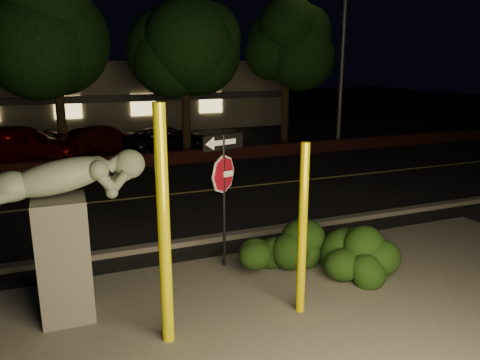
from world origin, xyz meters
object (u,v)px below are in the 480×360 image
object	(u,v)px
streetlight	(341,32)
signpost	(224,175)
yellow_pole_left	(164,229)
sculpture	(63,220)
parked_car_dark	(168,140)
yellow_pole_right	(303,231)
parked_car_red	(19,144)
parked_car_darkred	(104,140)

from	to	relation	value
streetlight	signpost	bearing A→B (deg)	-146.04
yellow_pole_left	sculpture	distance (m)	1.79
streetlight	parked_car_dark	bearing A→B (deg)	152.81
yellow_pole_right	sculpture	bearing A→B (deg)	160.41
parked_car_red	parked_car_dark	bearing A→B (deg)	-69.94
yellow_pole_right	parked_car_red	xyz separation A→B (m)	(-4.78, 14.05, -0.60)
yellow_pole_left	sculpture	bearing A→B (deg)	135.72
yellow_pole_right	signpost	xyz separation A→B (m)	(-0.55, 2.11, 0.48)
sculpture	parked_car_red	world-z (taller)	sculpture
parked_car_darkred	parked_car_dark	size ratio (longest dim) A/B	1.09
yellow_pole_left	parked_car_red	bearing A→B (deg)	100.38
parked_car_dark	yellow_pole_right	bearing A→B (deg)	156.17
streetlight	parked_car_dark	size ratio (longest dim) A/B	2.12
signpost	parked_car_dark	size ratio (longest dim) A/B	0.64
parked_car_dark	yellow_pole_left	bearing A→B (deg)	147.60
yellow_pole_left	parked_car_dark	xyz separation A→B (m)	(3.43, 14.32, -1.17)
yellow_pole_left	parked_car_red	world-z (taller)	yellow_pole_left
parked_car_darkred	parked_car_red	bearing A→B (deg)	76.03
signpost	streetlight	size ratio (longest dim) A/B	0.30
signpost	parked_car_red	distance (m)	12.71
yellow_pole_left	sculpture	xyz separation A→B (m)	(-1.28, 1.25, -0.10)
streetlight	parked_car_darkred	bearing A→B (deg)	154.25
yellow_pole_left	parked_car_darkred	world-z (taller)	yellow_pole_left
yellow_pole_left	signpost	world-z (taller)	yellow_pole_left
parked_car_darkred	parked_car_dark	distance (m)	2.73
yellow_pole_right	parked_car_darkred	bearing A→B (deg)	95.75
yellow_pole_left	yellow_pole_right	xyz separation A→B (m)	(2.21, 0.01, -0.33)
sculpture	yellow_pole_left	bearing A→B (deg)	-43.57
parked_car_red	parked_car_darkred	world-z (taller)	parked_car_red
parked_car_red	signpost	bearing A→B (deg)	-142.94
sculpture	signpost	bearing A→B (deg)	17.25
yellow_pole_right	parked_car_red	size ratio (longest dim) A/B	0.59
signpost	parked_car_darkred	distance (m)	12.66
sculpture	parked_car_dark	bearing A→B (deg)	70.87
parked_car_red	parked_car_darkred	distance (m)	3.36
sculpture	parked_car_darkred	world-z (taller)	sculpture
yellow_pole_right	parked_car_darkred	xyz separation A→B (m)	(-1.48, 14.67, -0.75)
streetlight	parked_car_red	distance (m)	14.41
signpost	parked_car_dark	bearing A→B (deg)	66.55
yellow_pole_left	parked_car_darkred	distance (m)	14.74
yellow_pole_right	signpost	bearing A→B (deg)	104.59
signpost	sculpture	xyz separation A→B (m)	(-2.94, -0.87, -0.25)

